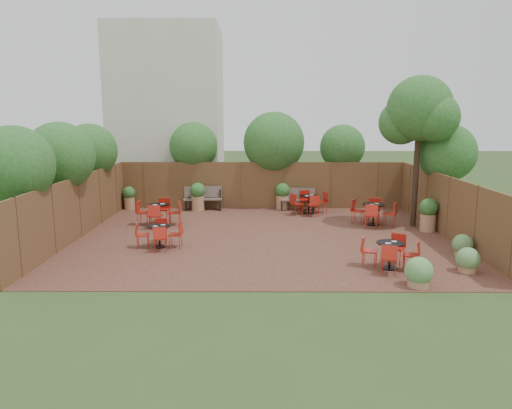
{
  "coord_description": "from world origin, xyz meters",
  "views": [
    {
      "loc": [
        -0.13,
        -15.25,
        3.9
      ],
      "look_at": [
        -0.24,
        0.5,
        1.0
      ],
      "focal_mm": 33.59,
      "sensor_mm": 36.0,
      "label": 1
    }
  ],
  "objects": [
    {
      "name": "fence_left",
      "position": [
        -6.0,
        0.0,
        1.0
      ],
      "size": [
        0.08,
        10.0,
        2.0
      ],
      "primitive_type": "cube",
      "color": "brown",
      "rests_on": "ground"
    },
    {
      "name": "courtyard_paving",
      "position": [
        0.0,
        0.0,
        0.01
      ],
      "size": [
        12.0,
        10.0,
        0.02
      ],
      "primitive_type": "cube",
      "color": "#371B16",
      "rests_on": "ground"
    },
    {
      "name": "fence_back",
      "position": [
        0.0,
        5.0,
        1.0
      ],
      "size": [
        12.0,
        0.08,
        2.0
      ],
      "primitive_type": "cube",
      "color": "brown",
      "rests_on": "ground"
    },
    {
      "name": "ground",
      "position": [
        0.0,
        0.0,
        0.0
      ],
      "size": [
        80.0,
        80.0,
        0.0
      ],
      "primitive_type": "plane",
      "color": "#354F23",
      "rests_on": "ground"
    },
    {
      "name": "planters",
      "position": [
        0.0,
        3.56,
        0.62
      ],
      "size": [
        11.88,
        4.51,
        1.17
      ],
      "color": "#A47752",
      "rests_on": "courtyard_paving"
    },
    {
      "name": "park_bench_left",
      "position": [
        -2.51,
        4.63,
        0.52
      ],
      "size": [
        1.64,
        0.7,
        0.98
      ],
      "rotation": [
        0.0,
        0.0,
        0.12
      ],
      "color": "brown",
      "rests_on": "courtyard_paving"
    },
    {
      "name": "overhang_foliage",
      "position": [
        -1.66,
        3.03,
        2.67
      ],
      "size": [
        15.39,
        10.47,
        2.64
      ],
      "color": "#265F1F",
      "rests_on": "ground"
    },
    {
      "name": "neighbour_building",
      "position": [
        -4.5,
        8.0,
        4.0
      ],
      "size": [
        5.0,
        4.0,
        8.0
      ],
      "primitive_type": "cube",
      "color": "beige",
      "rests_on": "ground"
    },
    {
      "name": "fence_right",
      "position": [
        6.0,
        0.0,
        1.0
      ],
      "size": [
        0.08,
        10.0,
        2.0
      ],
      "primitive_type": "cube",
      "color": "brown",
      "rests_on": "ground"
    },
    {
      "name": "low_shrubs",
      "position": [
        4.62,
        -3.62,
        0.34
      ],
      "size": [
        2.68,
        3.13,
        0.7
      ],
      "color": "#A47752",
      "rests_on": "courtyard_paving"
    },
    {
      "name": "bistro_tables",
      "position": [
        0.56,
        0.82,
        0.45
      ],
      "size": [
        9.38,
        8.65,
        0.89
      ],
      "color": "black",
      "rests_on": "courtyard_paving"
    },
    {
      "name": "courtyard_tree",
      "position": [
        5.39,
        1.58,
        4.0
      ],
      "size": [
        2.51,
        2.41,
        5.28
      ],
      "rotation": [
        0.0,
        0.0,
        -0.09
      ],
      "color": "black",
      "rests_on": "courtyard_paving"
    },
    {
      "name": "park_bench_right",
      "position": [
        1.48,
        4.63,
        0.49
      ],
      "size": [
        1.5,
        0.54,
        0.92
      ],
      "rotation": [
        0.0,
        0.0,
        -0.04
      ],
      "color": "brown",
      "rests_on": "courtyard_paving"
    }
  ]
}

